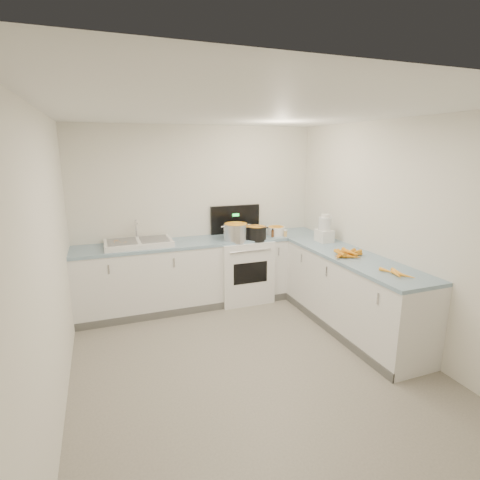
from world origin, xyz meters
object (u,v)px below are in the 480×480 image
object	(u,v)px
sink	(139,243)
steel_pot	(236,233)
mixing_bowl	(276,231)
spice_jar	(285,234)
food_processor	(325,230)
stove	(242,268)
extract_bottle	(273,234)
black_pot	(256,233)

from	to	relation	value
sink	steel_pot	size ratio (longest dim) A/B	2.51
mixing_bowl	spice_jar	distance (m)	0.17
steel_pot	food_processor	distance (m)	1.22
spice_jar	stove	bearing A→B (deg)	162.17
mixing_bowl	stove	bearing A→B (deg)	175.54
sink	spice_jar	world-z (taller)	sink
sink	steel_pot	distance (m)	1.32
sink	spice_jar	xyz separation A→B (m)	(2.05, -0.21, 0.00)
stove	steel_pot	bearing A→B (deg)	-136.73
stove	food_processor	distance (m)	1.32
stove	extract_bottle	bearing A→B (deg)	-21.02
extract_bottle	spice_jar	world-z (taller)	extract_bottle
sink	spice_jar	distance (m)	2.06
steel_pot	stove	bearing A→B (deg)	43.27
sink	mixing_bowl	size ratio (longest dim) A/B	3.28
spice_jar	black_pot	bearing A→B (deg)	178.04
black_pot	mixing_bowl	world-z (taller)	black_pot
stove	food_processor	bearing A→B (deg)	-34.36
stove	mixing_bowl	size ratio (longest dim) A/B	5.19
sink	food_processor	xyz separation A→B (m)	(2.41, -0.67, 0.13)
black_pot	extract_bottle	xyz separation A→B (m)	(0.26, 0.02, -0.03)
extract_bottle	black_pot	bearing A→B (deg)	-175.82
black_pot	extract_bottle	world-z (taller)	black_pot
food_processor	stove	bearing A→B (deg)	145.64
mixing_bowl	black_pot	bearing A→B (deg)	-159.72
stove	sink	distance (m)	1.54
black_pot	stove	bearing A→B (deg)	130.06
steel_pot	spice_jar	size ratio (longest dim) A/B	4.11
sink	extract_bottle	xyz separation A→B (m)	(1.86, -0.17, 0.01)
steel_pot	extract_bottle	xyz separation A→B (m)	(0.56, -0.02, -0.05)
black_pot	extract_bottle	bearing A→B (deg)	4.18
extract_bottle	spice_jar	size ratio (longest dim) A/B	1.22
steel_pot	food_processor	bearing A→B (deg)	-25.16
stove	extract_bottle	size ratio (longest dim) A/B	13.41
mixing_bowl	spice_jar	xyz separation A→B (m)	(0.08, -0.15, -0.02)
sink	food_processor	bearing A→B (deg)	-15.54
steel_pot	black_pot	size ratio (longest dim) A/B	1.23
food_processor	sink	bearing A→B (deg)	164.46
spice_jar	food_processor	world-z (taller)	food_processor
stove	sink	bearing A→B (deg)	179.38
stove	steel_pot	size ratio (longest dim) A/B	3.97
steel_pot	sink	bearing A→B (deg)	173.35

